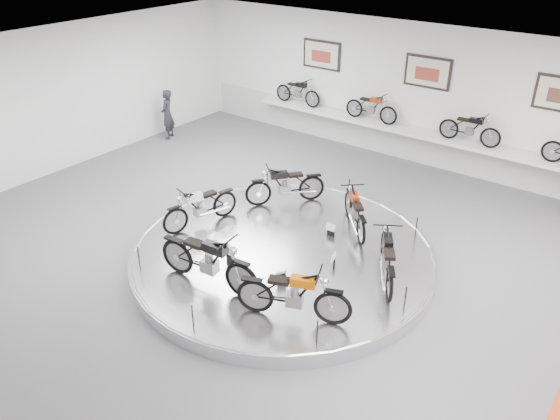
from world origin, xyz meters
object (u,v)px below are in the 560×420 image
Objects in this scene: display_platform at (283,255)px; bike_c at (285,185)px; bike_a at (387,257)px; bike_f at (293,294)px; bike_b at (355,211)px; bike_d at (200,206)px; visitor at (167,114)px; bike_e at (208,260)px; shelf at (416,133)px.

display_platform is 2.22m from bike_c.
bike_a is 2.16m from bike_f.
bike_c is (-1.99, 0.07, 0.03)m from bike_b.
bike_d is 6.56m from visitor.
bike_b is 3.40m from bike_f.
bike_e reaches higher than bike_f.
bike_f reaches higher than bike_a.
shelf reaches higher than display_platform.
visitor is (-7.03, 5.43, -0.06)m from bike_e.
bike_b is 8.38m from visitor.
bike_e is at bearing 119.08° from bike_b.
bike_f is 10.31m from visitor.
shelf is 6.99× the size of bike_b.
bike_c is 0.96× the size of bike_f.
bike_c is at bearing 97.45° from bike_e.
visitor reaches higher than shelf.
bike_a is 3.71m from bike_c.
bike_f reaches higher than bike_d.
bike_f is at bearing 31.97° from visitor.
bike_e is at bearing 162.40° from bike_f.
shelf is 5.75× the size of bike_e.
bike_b reaches higher than shelf.
bike_a is 1.95m from bike_b.
bike_e reaches higher than bike_c.
bike_e is (-0.37, -1.84, 0.71)m from display_platform.
bike_b is (0.76, -4.74, -0.24)m from shelf.
visitor reaches higher than bike_c.
bike_a is at bearing 34.43° from bike_e.
display_platform is at bearing 72.48° from bike_e.
shelf is at bearing 83.38° from visitor.
visitor reaches higher than bike_f.
shelf is 6.63× the size of bike_a.
visitor is (-8.16, 1.93, 0.04)m from bike_b.
bike_d reaches higher than display_platform.
bike_a is 0.87× the size of bike_e.
bike_a is at bearing 44.08° from visitor.
bike_d reaches higher than shelf.
bike_a is at bearing 9.51° from display_platform.
bike_e is at bearing -92.59° from shelf.
bike_a is at bearing 112.81° from bike_d.
visitor is at bearing -67.11° from bike_c.
bike_e is (1.74, -1.56, 0.09)m from bike_d.
bike_c is 2.20m from bike_d.
bike_d is at bearing -107.53° from shelf.
shelf is at bearing -11.90° from bike_a.
bike_c is (-1.23, -4.67, -0.21)m from shelf.
bike_d is at bearing 66.49° from bike_a.
bike_d is at bearing 135.90° from bike_f.
bike_f is (2.71, -3.40, 0.02)m from bike_c.
bike_d is 0.85× the size of bike_e.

